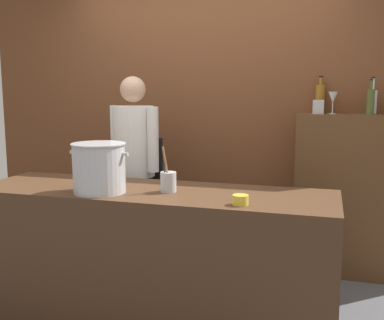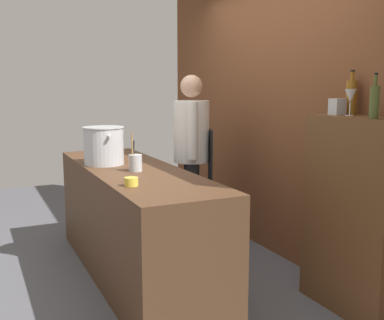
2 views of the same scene
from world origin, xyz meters
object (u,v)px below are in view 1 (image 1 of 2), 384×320
at_px(chef, 135,161).
at_px(wine_bottle_amber, 320,98).
at_px(stockpot_large, 99,168).
at_px(butter_jar, 240,200).
at_px(wine_glass_short, 333,98).
at_px(wine_bottle_olive, 371,101).
at_px(wine_bottle_clear, 372,101).
at_px(spice_tin_silver, 318,107).
at_px(utensil_crock, 168,181).

xyz_separation_m(chef, wine_bottle_amber, (1.46, 0.55, 0.52)).
distance_m(stockpot_large, butter_jar, 0.94).
bearing_deg(wine_glass_short, wine_bottle_olive, -14.82).
relative_size(chef, butter_jar, 17.73).
xyz_separation_m(wine_bottle_clear, wine_bottle_olive, (-0.02, -0.16, 0.00)).
bearing_deg(chef, butter_jar, 160.99).
relative_size(stockpot_large, wine_bottle_amber, 1.31).
bearing_deg(butter_jar, spice_tin_silver, 74.57).
bearing_deg(butter_jar, wine_bottle_olive, 59.61).
distance_m(wine_bottle_amber, spice_tin_silver, 0.14).
height_order(wine_bottle_olive, wine_glass_short, wine_bottle_olive).
xyz_separation_m(wine_bottle_clear, wine_glass_short, (-0.31, -0.09, 0.02)).
distance_m(chef, butter_jar, 1.43).
bearing_deg(stockpot_large, wine_bottle_amber, 47.60).
bearing_deg(butter_jar, wine_bottle_clear, 61.68).
relative_size(utensil_crock, wine_bottle_olive, 1.06).
relative_size(butter_jar, wine_bottle_olive, 0.33).
relative_size(butter_jar, wine_bottle_amber, 0.30).
xyz_separation_m(chef, wine_bottle_clear, (1.87, 0.53, 0.50)).
bearing_deg(butter_jar, utensil_crock, 158.65).
relative_size(wine_bottle_amber, wine_bottle_clear, 1.04).
xyz_separation_m(butter_jar, wine_bottle_olive, (0.78, 1.32, 0.53)).
distance_m(utensil_crock, butter_jar, 0.55).
relative_size(wine_bottle_amber, wine_glass_short, 1.72).
xyz_separation_m(chef, wine_bottle_olive, (1.85, 0.37, 0.50)).
distance_m(wine_bottle_clear, wine_glass_short, 0.32).
xyz_separation_m(stockpot_large, utensil_crock, (0.42, 0.14, -0.09)).
xyz_separation_m(wine_bottle_olive, wine_glass_short, (-0.28, 0.07, 0.02)).
bearing_deg(wine_bottle_olive, stockpot_large, -143.46).
xyz_separation_m(utensil_crock, butter_jar, (0.51, -0.20, -0.04)).
bearing_deg(chef, wine_bottle_amber, -136.54).
bearing_deg(stockpot_large, wine_bottle_clear, 39.49).
height_order(utensil_crock, butter_jar, utensil_crock).
distance_m(stockpot_large, wine_glass_short, 2.00).
distance_m(wine_bottle_clear, wine_bottle_olive, 0.16).
bearing_deg(butter_jar, chef, 138.32).
height_order(utensil_crock, spice_tin_silver, spice_tin_silver).
relative_size(wine_bottle_amber, spice_tin_silver, 2.74).
bearing_deg(butter_jar, wine_bottle_amber, 75.40).
bearing_deg(spice_tin_silver, wine_bottle_olive, -9.43).
height_order(chef, stockpot_large, chef).
bearing_deg(wine_bottle_clear, utensil_crock, -135.48).
bearing_deg(spice_tin_silver, chef, -163.22).
bearing_deg(spice_tin_silver, wine_glass_short, 4.77).
height_order(butter_jar, spice_tin_silver, spice_tin_silver).
bearing_deg(utensil_crock, wine_glass_short, 50.13).
relative_size(wine_bottle_clear, wine_bottle_olive, 1.06).
height_order(wine_bottle_clear, wine_glass_short, wine_bottle_clear).
height_order(chef, spice_tin_silver, chef).
distance_m(chef, stockpot_large, 0.91).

